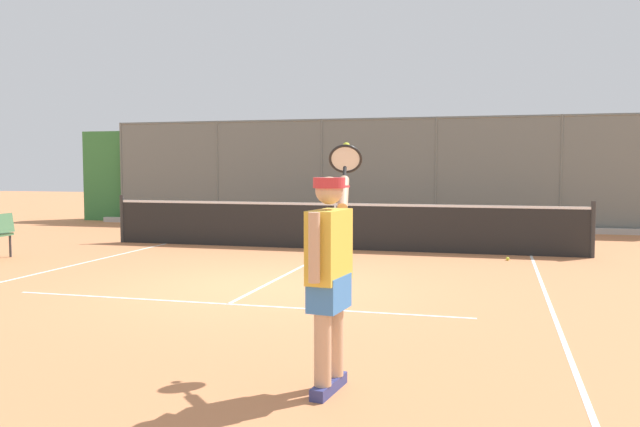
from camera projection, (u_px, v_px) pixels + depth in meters
name	position (u px, v px, depth m)	size (l,w,h in m)	color
ground_plane	(262.00, 287.00, 9.42)	(60.00, 60.00, 0.00)	#C67A4C
court_line_markings	(221.00, 308.00, 7.99)	(7.79, 10.31, 0.01)	white
fence_backdrop	(381.00, 177.00, 18.95)	(19.04, 1.37, 3.06)	slate
tennis_net	(335.00, 226.00, 13.63)	(10.02, 0.09, 1.07)	#2D2D2D
tennis_player	(329.00, 267.00, 4.98)	(0.37, 1.40, 1.93)	navy
tennis_ball_mid_court	(508.00, 259.00, 12.03)	(0.07, 0.07, 0.07)	#C1D138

